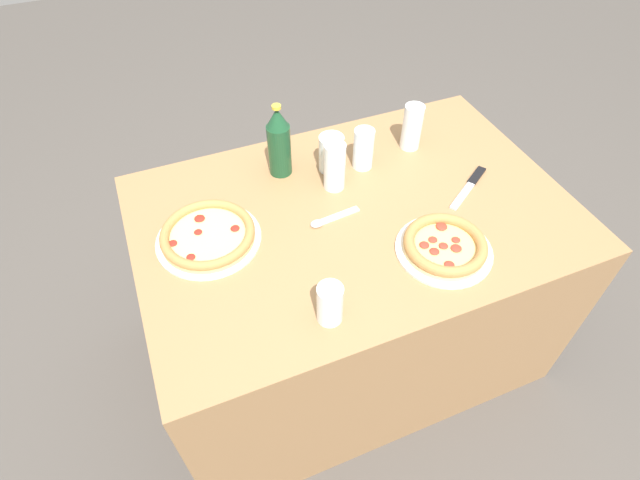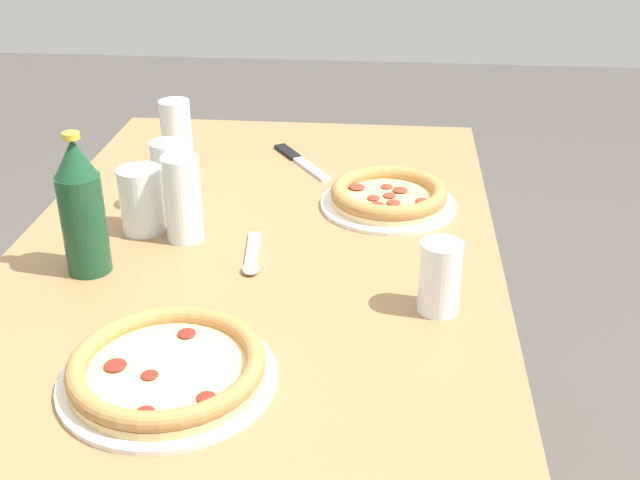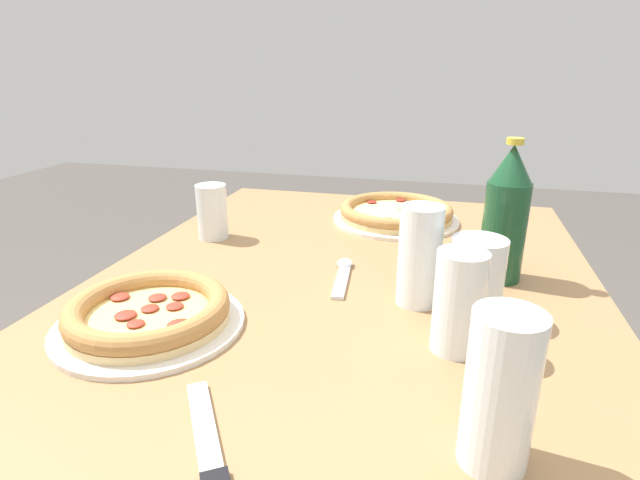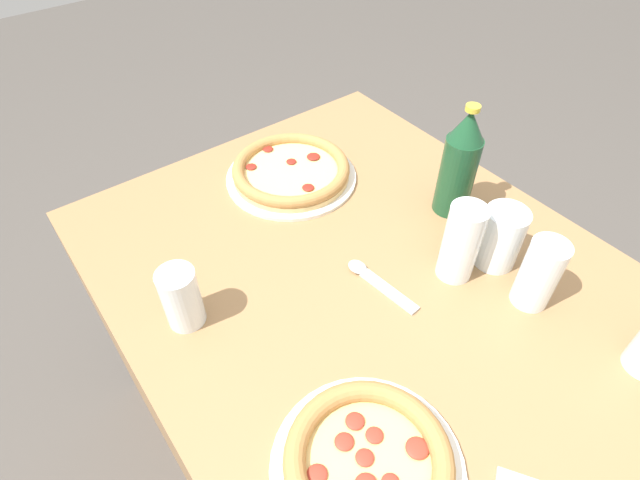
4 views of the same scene
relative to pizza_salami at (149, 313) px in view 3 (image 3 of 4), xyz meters
name	(u,v)px [view 3 (image 3 of 4)]	position (x,y,z in m)	size (l,w,h in m)	color
table	(333,473)	(0.16, -0.23, -0.38)	(1.27, 0.85, 0.72)	#997047
pizza_salami	(149,313)	(0.00, 0.00, 0.00)	(0.26, 0.26, 0.04)	silver
pizza_pepperoni	(396,213)	(0.58, -0.28, 0.00)	(0.29, 0.29, 0.04)	silver
glass_mango_juice	(419,261)	(0.17, -0.36, 0.05)	(0.06, 0.06, 0.15)	white
glass_lemonade	(212,214)	(0.37, 0.08, 0.03)	(0.06, 0.06, 0.11)	white
glass_water	(458,307)	(0.05, -0.41, 0.04)	(0.06, 0.06, 0.13)	white
glass_iced_tea	(500,394)	(-0.14, -0.45, 0.05)	(0.06, 0.06, 0.15)	white
glass_orange_juice	(476,282)	(0.15, -0.44, 0.03)	(0.08, 0.08, 0.12)	white
beer_bottle	(506,215)	(0.30, -0.49, 0.09)	(0.07, 0.07, 0.24)	#194728
knife	(210,463)	(-0.21, -0.20, -0.02)	(0.20, 0.14, 0.01)	black
spoon	(343,272)	(0.24, -0.22, -0.02)	(0.16, 0.04, 0.01)	silver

